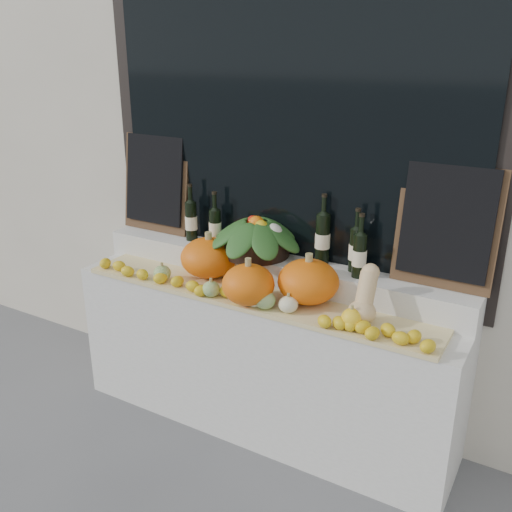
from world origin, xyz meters
TOP-DOWN VIEW (x-y plane):
  - storefront_facade at (0.00, 2.25)m, footprint 7.00×0.94m
  - display_sill at (0.00, 1.52)m, footprint 2.30×0.55m
  - rear_tier at (0.00, 1.68)m, footprint 2.30×0.25m
  - straw_bedding at (0.00, 1.40)m, footprint 2.10×0.32m
  - pumpkin_left at (-0.36, 1.52)m, footprint 0.42×0.42m
  - pumpkin_right at (0.30, 1.48)m, footprint 0.39×0.39m
  - pumpkin_center at (0.03, 1.31)m, footprint 0.33×0.33m
  - butternut_squash at (0.64, 1.41)m, footprint 0.14×0.21m
  - decorative_gourds at (0.06, 1.30)m, footprint 1.27×0.15m
  - lemon_heap at (0.00, 1.29)m, footprint 2.20×0.16m
  - produce_bowl at (-0.12, 1.66)m, footprint 0.59×0.59m
  - wine_bottle_far_left at (-0.60, 1.68)m, footprint 0.08×0.08m
  - wine_bottle_near_left at (-0.43, 1.69)m, footprint 0.08×0.08m
  - wine_bottle_tall at (0.27, 1.73)m, footprint 0.08×0.08m
  - wine_bottle_near_right at (0.47, 1.71)m, footprint 0.08×0.08m
  - wine_bottle_far_right at (0.52, 1.64)m, footprint 0.08×0.08m
  - chalkboard_left at (-0.92, 1.74)m, footprint 0.50×0.11m
  - chalkboard_right at (0.92, 1.74)m, footprint 0.50×0.11m

SIDE VIEW (x-z plane):
  - display_sill at x=0.00m, z-range 0.00..0.88m
  - straw_bedding at x=0.00m, z-range 0.88..0.90m
  - lemon_heap at x=0.00m, z-range 0.91..0.97m
  - decorative_gourds at x=0.06m, z-range 0.88..1.03m
  - rear_tier at x=0.00m, z-range 0.88..1.04m
  - pumpkin_center at x=0.03m, z-range 0.91..1.12m
  - pumpkin_left at x=-0.36m, z-range 0.91..1.14m
  - pumpkin_right at x=0.30m, z-range 0.91..1.14m
  - butternut_squash at x=0.64m, z-range 0.88..1.17m
  - wine_bottle_near_left at x=-0.43m, z-range 0.99..1.32m
  - produce_bowl at x=-0.12m, z-range 1.04..1.28m
  - wine_bottle_far_right at x=0.52m, z-range 0.99..1.34m
  - wine_bottle_near_right at x=0.47m, z-range 0.99..1.34m
  - wine_bottle_far_left at x=-0.60m, z-range 0.99..1.35m
  - wine_bottle_tall at x=0.27m, z-range 0.99..1.39m
  - chalkboard_left at x=-0.92m, z-range 1.05..1.67m
  - chalkboard_right at x=0.92m, z-range 1.05..1.67m
  - storefront_facade at x=0.00m, z-range 0.00..4.50m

